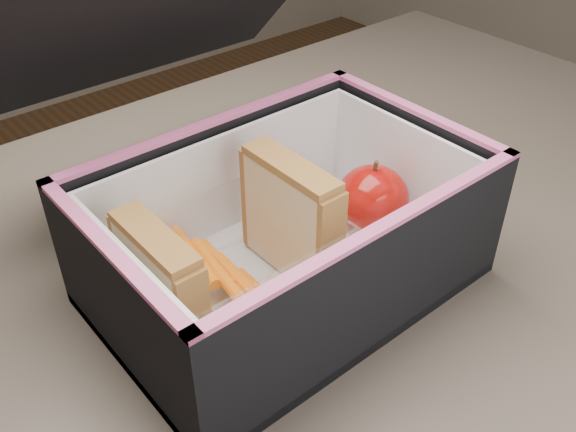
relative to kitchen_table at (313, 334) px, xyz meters
name	(u,v)px	position (x,y,z in m)	size (l,w,h in m)	color
kitchen_table	(313,334)	(0.00, 0.00, 0.00)	(1.20, 0.80, 0.75)	brown
lunch_bag	(282,221)	(-0.04, 0.00, 0.16)	(0.31, 0.35, 0.26)	black
plastic_tub	(231,268)	(-0.09, 0.00, 0.14)	(0.17, 0.12, 0.07)	white
sandwich_left	(161,286)	(-0.15, 0.00, 0.16)	(0.02, 0.09, 0.10)	tan
sandwich_right	(291,218)	(-0.03, 0.00, 0.16)	(0.03, 0.09, 0.10)	tan
carrot_sticks	(229,277)	(-0.09, 0.01, 0.12)	(0.05, 0.15, 0.03)	#E55B16
paper_napkin	(361,227)	(0.05, 0.00, 0.11)	(0.07, 0.07, 0.01)	white
red_apple	(372,198)	(0.06, -0.01, 0.14)	(0.08, 0.08, 0.07)	#890900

